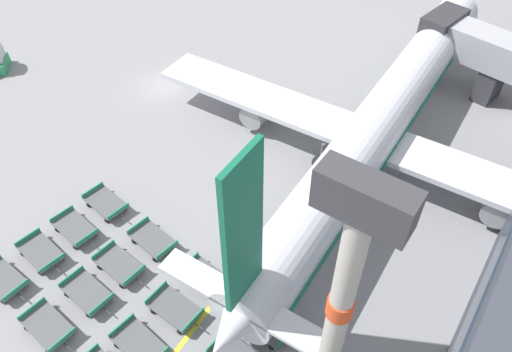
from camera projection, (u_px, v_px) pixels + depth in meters
ground_plane at (164, 87)px, 45.47m from camera, size 500.00×500.00×0.00m
airplane at (378, 125)px, 36.32m from camera, size 36.69×42.27×14.35m
baggage_dolly_row_near_col_a at (3, 280)px, 30.45m from camera, size 3.81×2.00×0.92m
baggage_dolly_row_near_col_b at (48, 326)px, 28.28m from camera, size 3.84×2.07×0.92m
baggage_dolly_row_mid_a_col_a at (41, 252)px, 31.89m from camera, size 3.86×2.18×0.92m
baggage_dolly_row_mid_a_col_b at (87, 292)px, 29.82m from camera, size 3.84×2.07×0.92m
baggage_dolly_row_mid_a_col_c at (139, 344)px, 27.52m from camera, size 3.85×2.14×0.92m
baggage_dolly_row_mid_b_col_a at (75, 228)px, 33.29m from camera, size 3.86×2.19×0.92m
baggage_dolly_row_mid_b_col_b at (119, 265)px, 31.22m from camera, size 3.83×2.05×0.92m
baggage_dolly_row_mid_b_col_c at (175, 308)px, 29.08m from camera, size 3.81×1.97×0.92m
baggage_dolly_row_far_col_a at (106, 203)px, 34.86m from camera, size 3.86×2.17×0.92m
baggage_dolly_row_far_col_b at (153, 240)px, 32.60m from camera, size 3.86×2.18×0.92m
baggage_dolly_row_far_col_c at (206, 278)px, 30.54m from camera, size 3.83×2.05×0.92m
baggage_dolly_row_far_col_d at (266, 323)px, 28.42m from camera, size 3.85×2.10×0.92m
stand_guidance_stripe at (280, 217)px, 34.61m from camera, size 1.49×28.04×0.01m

